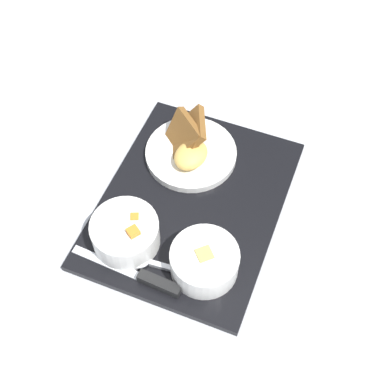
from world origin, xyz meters
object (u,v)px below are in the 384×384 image
Objects in this scene: bowl_soup at (205,260)px; plate_main at (190,149)px; spoon at (148,262)px; bowl_salad at (126,232)px; knife at (149,279)px.

plate_main reaches higher than bowl_soup.
bowl_soup reaches higher than spoon.
bowl_salad is 0.09m from knife.
plate_main is (0.22, -0.01, -0.01)m from bowl_salad.
knife is at bearing -124.18° from bowl_salad.
bowl_soup is 0.24m from plate_main.
bowl_soup is (0.01, -0.14, -0.00)m from bowl_salad.
knife is at bearing 113.81° from spoon.
bowl_soup is at bearing -168.99° from spoon.
plate_main reaches higher than spoon.
bowl_salad is at bearing 177.18° from plate_main.
knife is at bearing -167.08° from plate_main.
bowl_soup is 0.10m from spoon.
spoon is (-0.02, -0.05, -0.03)m from bowl_salad.
bowl_soup is at bearing -147.14° from plate_main.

